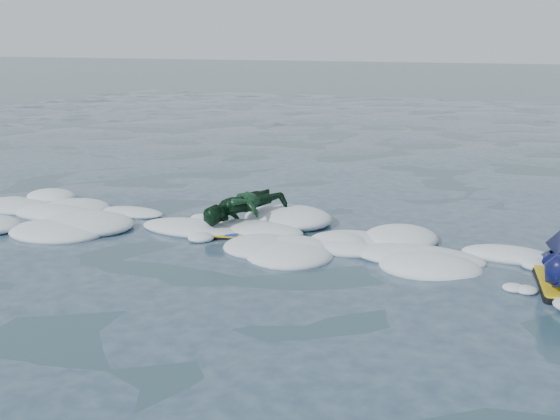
{
  "coord_description": "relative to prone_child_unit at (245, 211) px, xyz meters",
  "views": [
    {
      "loc": [
        2.85,
        -5.65,
        2.26
      ],
      "look_at": [
        -0.21,
        1.6,
        0.32
      ],
      "focal_mm": 45.0,
      "sensor_mm": 36.0,
      "label": 1
    }
  ],
  "objects": [
    {
      "name": "prone_child_unit",
      "position": [
        0.0,
        0.0,
        0.0
      ],
      "size": [
        0.96,
        1.28,
        0.45
      ],
      "rotation": [
        0.0,
        0.0,
        1.79
      ],
      "color": "black",
      "rests_on": "ground"
    },
    {
      "name": "foam_band",
      "position": [
        0.72,
        -0.68,
        -0.23
      ],
      "size": [
        12.0,
        3.1,
        0.3
      ],
      "primitive_type": null,
      "color": "white",
      "rests_on": "ground"
    },
    {
      "name": "ground",
      "position": [
        0.72,
        -1.71,
        -0.23
      ],
      "size": [
        120.0,
        120.0,
        0.0
      ],
      "primitive_type": "plane",
      "color": "#163036",
      "rests_on": "ground"
    }
  ]
}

